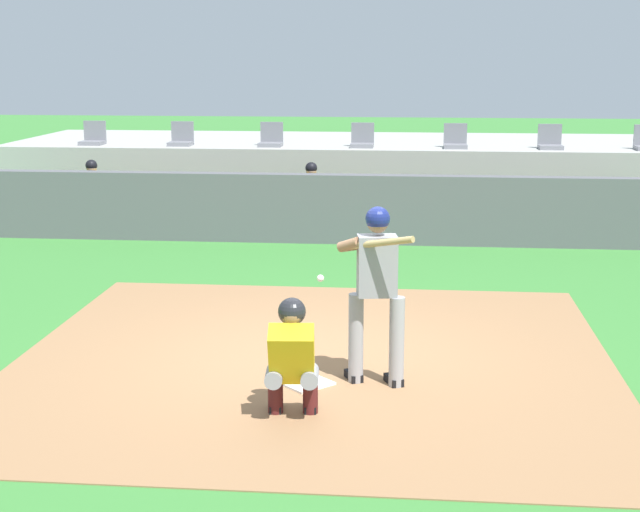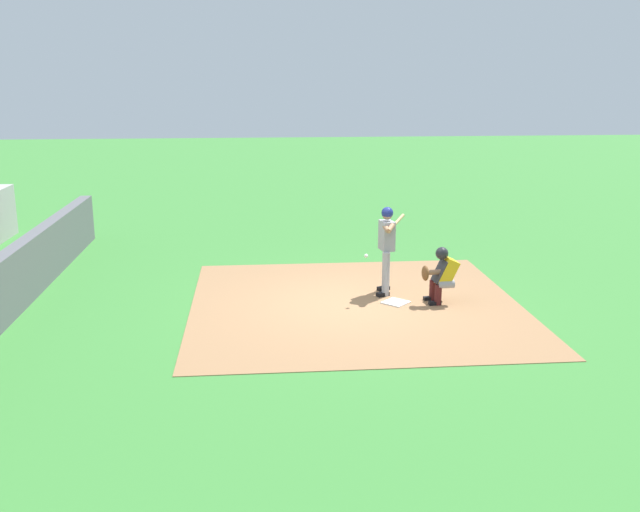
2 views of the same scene
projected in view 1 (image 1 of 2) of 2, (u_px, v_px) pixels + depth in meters
name	position (u px, v px, depth m)	size (l,w,h in m)	color
ground_plane	(314.00, 360.00, 10.26)	(80.00, 80.00, 0.00)	#387A33
dirt_infield	(314.00, 359.00, 10.26)	(6.40, 6.40, 0.01)	#936B47
home_plate	(305.00, 383.00, 9.47)	(0.44, 0.44, 0.02)	white
batter_at_plate	(376.00, 284.00, 9.27)	(0.77, 0.67, 1.80)	#99999E
catcher_crouched	(291.00, 353.00, 8.50)	(0.51, 1.84, 1.13)	gray
dugout_wall	(353.00, 209.00, 16.46)	(13.00, 0.30, 1.20)	#59595E
dugout_bench	(356.00, 220.00, 17.51)	(11.80, 0.44, 0.45)	olive
dugout_player_0	(91.00, 194.00, 17.74)	(0.49, 0.70, 1.30)	#939399
dugout_player_1	(311.00, 197.00, 17.34)	(0.49, 0.70, 1.30)	#939399
stands_platform	(366.00, 172.00, 20.72)	(15.00, 4.40, 1.40)	#9E9E99
stadium_seat_0	(93.00, 138.00, 19.60)	(0.46, 0.46, 0.48)	slate
stadium_seat_1	(181.00, 139.00, 19.42)	(0.46, 0.46, 0.48)	slate
stadium_seat_2	(271.00, 139.00, 19.24)	(0.46, 0.46, 0.48)	slate
stadium_seat_3	(362.00, 140.00, 19.06)	(0.46, 0.46, 0.48)	slate
stadium_seat_4	(455.00, 141.00, 18.89)	(0.46, 0.46, 0.48)	slate
stadium_seat_5	(550.00, 142.00, 18.71)	(0.46, 0.46, 0.48)	slate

